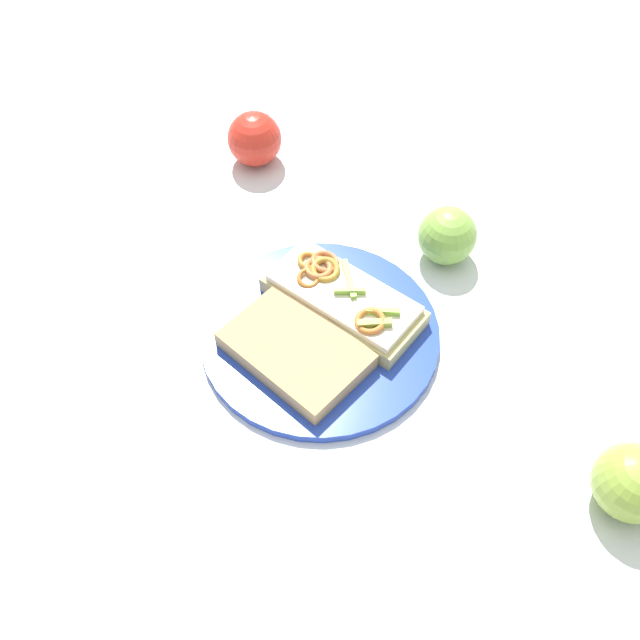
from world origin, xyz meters
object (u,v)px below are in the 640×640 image
object	(u,v)px
apple_0	(255,139)
apple_2	(447,236)
bread_slice_side	(296,350)
apple_1	(633,483)
sandwich	(342,297)
plate	(320,333)

from	to	relation	value
apple_0	apple_2	bearing A→B (deg)	141.75
bread_slice_side	apple_1	bearing A→B (deg)	15.83
sandwich	apple_1	distance (m)	0.36
apple_0	apple_2	xyz separation A→B (m)	(-0.24, 0.19, -0.00)
plate	apple_1	xyz separation A→B (m)	(-0.29, 0.21, 0.03)
bread_slice_side	sandwich	bearing A→B (deg)	95.73
plate	bread_slice_side	bearing A→B (deg)	50.38
apple_0	apple_1	xyz separation A→B (m)	(-0.38, 0.52, 0.00)
sandwich	apple_2	bearing A→B (deg)	72.89
apple_0	apple_1	bearing A→B (deg)	125.64
sandwich	apple_0	xyz separation A→B (m)	(0.11, -0.28, 0.01)
apple_1	apple_2	bearing A→B (deg)	-68.35
sandwich	apple_2	size ratio (longest dim) A/B	2.70
plate	bread_slice_side	xyz separation A→B (m)	(0.03, 0.03, 0.02)
apple_2	sandwich	bearing A→B (deg)	33.26
apple_2	apple_0	bearing A→B (deg)	-38.25
plate	apple_1	world-z (taller)	apple_1
apple_0	sandwich	bearing A→B (deg)	111.39
bread_slice_side	apple_2	size ratio (longest dim) A/B	2.11
apple_0	apple_2	distance (m)	0.31
bread_slice_side	apple_0	world-z (taller)	apple_0
sandwich	bread_slice_side	size ratio (longest dim) A/B	1.28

